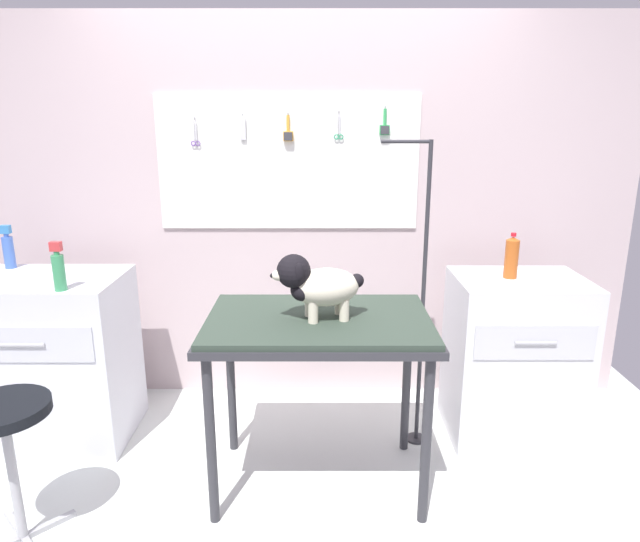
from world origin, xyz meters
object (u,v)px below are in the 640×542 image
(soda_bottle, at_px, (510,257))
(grooming_arm, at_px, (419,310))
(counter_left, at_px, (51,359))
(stool, at_px, (3,430))
(cabinet_right, at_px, (512,357))
(dog, at_px, (315,284))
(shampoo_bottle, at_px, (6,250))
(grooming_table, at_px, (317,334))

(soda_bottle, bearing_deg, grooming_arm, -168.53)
(counter_left, distance_m, stool, 0.85)
(cabinet_right, relative_size, stool, 1.43)
(dog, relative_size, counter_left, 0.45)
(cabinet_right, distance_m, soda_bottle, 0.57)
(counter_left, xyz_separation_m, shampoo_bottle, (-0.26, 0.20, 0.56))
(stool, distance_m, shampoo_bottle, 1.22)
(cabinet_right, bearing_deg, grooming_arm, -171.15)
(grooming_arm, bearing_deg, stool, -156.72)
(grooming_table, bearing_deg, grooming_arm, 34.33)
(grooming_table, xyz_separation_m, counter_left, (-1.44, 0.42, -0.31))
(dog, relative_size, shampoo_bottle, 1.72)
(dog, xyz_separation_m, counter_left, (-1.44, 0.44, -0.55))
(stool, relative_size, shampoo_bottle, 2.64)
(counter_left, bearing_deg, grooming_arm, -1.70)
(stool, bearing_deg, grooming_arm, 23.28)
(counter_left, height_order, soda_bottle, soda_bottle)
(dog, bearing_deg, shampoo_bottle, 159.38)
(dog, bearing_deg, grooming_table, 70.51)
(dog, height_order, soda_bottle, dog)
(grooming_table, distance_m, shampoo_bottle, 1.83)
(grooming_arm, distance_m, stool, 1.95)
(grooming_arm, xyz_separation_m, counter_left, (-1.97, 0.06, -0.30))
(counter_left, bearing_deg, grooming_table, -16.20)
(dog, distance_m, cabinet_right, 1.30)
(grooming_arm, bearing_deg, cabinet_right, 8.85)
(dog, height_order, cabinet_right, dog)
(shampoo_bottle, bearing_deg, dog, -20.62)
(grooming_table, distance_m, stool, 1.33)
(grooming_table, relative_size, counter_left, 1.13)
(shampoo_bottle, bearing_deg, counter_left, -36.60)
(shampoo_bottle, height_order, soda_bottle, shampoo_bottle)
(dog, xyz_separation_m, cabinet_right, (1.08, 0.47, -0.56))
(grooming_table, bearing_deg, dog, -109.49)
(counter_left, relative_size, soda_bottle, 3.81)
(cabinet_right, xyz_separation_m, stool, (-2.31, -0.85, 0.07))
(cabinet_right, relative_size, soda_bottle, 3.76)
(grooming_arm, relative_size, soda_bottle, 6.74)
(shampoo_bottle, bearing_deg, grooming_arm, -6.48)
(grooming_arm, distance_m, soda_bottle, 0.55)
(counter_left, bearing_deg, cabinet_right, 0.57)
(cabinet_right, distance_m, stool, 2.46)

